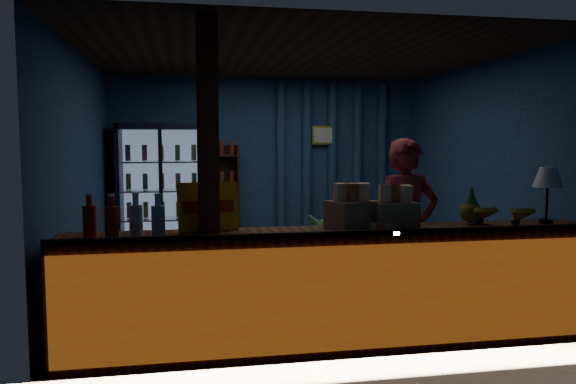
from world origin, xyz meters
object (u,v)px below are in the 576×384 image
Objects in this scene: shopkeeper at (407,229)px; pastry_tray at (387,228)px; table_lamp at (548,180)px; green_chair at (335,237)px.

shopkeeper is 0.83m from pastry_tray.
shopkeeper is 1.28m from table_lamp.
pastry_tray is at bearing -128.55° from shopkeeper.
pastry_tray is (-0.45, -0.68, 0.13)m from shopkeeper.
table_lamp is at bearing 108.53° from green_chair.
shopkeeper is 2.77m from green_chair.
table_lamp is (1.04, -0.56, 0.49)m from shopkeeper.
pastry_tray is 1.54m from table_lamp.
green_chair is at bearing 81.76° from pastry_tray.
shopkeeper is at bearing 151.83° from table_lamp.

